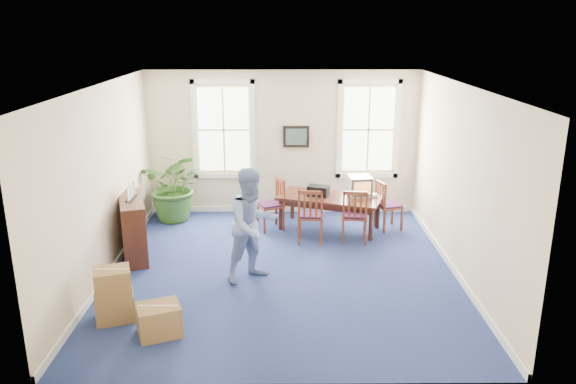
{
  "coord_description": "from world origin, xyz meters",
  "views": [
    {
      "loc": [
        0.03,
        -9.03,
        4.14
      ],
      "look_at": [
        0.1,
        0.6,
        1.25
      ],
      "focal_mm": 35.0,
      "sensor_mm": 36.0,
      "label": 1
    }
  ],
  "objects_px": {
    "chair_near_left": "(311,215)",
    "credenza": "(133,227)",
    "man": "(253,225)",
    "crt_tv": "(360,186)",
    "potted_plant": "(175,186)",
    "conference_table": "(329,213)",
    "cardboard_boxes": "(130,290)"
  },
  "relations": [
    {
      "from": "credenza",
      "to": "crt_tv",
      "type": "bearing_deg",
      "value": 1.16
    },
    {
      "from": "conference_table",
      "to": "chair_near_left",
      "type": "height_order",
      "value": "chair_near_left"
    },
    {
      "from": "credenza",
      "to": "cardboard_boxes",
      "type": "height_order",
      "value": "credenza"
    },
    {
      "from": "crt_tv",
      "to": "potted_plant",
      "type": "xyz_separation_m",
      "value": [
        -3.93,
        0.54,
        -0.15
      ]
    },
    {
      "from": "chair_near_left",
      "to": "credenza",
      "type": "xyz_separation_m",
      "value": [
        -3.3,
        -0.67,
        0.0
      ]
    },
    {
      "from": "crt_tv",
      "to": "man",
      "type": "distance_m",
      "value": 3.21
    },
    {
      "from": "crt_tv",
      "to": "potted_plant",
      "type": "distance_m",
      "value": 3.97
    },
    {
      "from": "chair_near_left",
      "to": "cardboard_boxes",
      "type": "relative_size",
      "value": 0.76
    },
    {
      "from": "conference_table",
      "to": "credenza",
      "type": "relative_size",
      "value": 1.47
    },
    {
      "from": "potted_plant",
      "to": "man",
      "type": "bearing_deg",
      "value": -58.35
    },
    {
      "from": "conference_table",
      "to": "potted_plant",
      "type": "xyz_separation_m",
      "value": [
        -3.31,
        0.59,
        0.42
      ]
    },
    {
      "from": "crt_tv",
      "to": "chair_near_left",
      "type": "bearing_deg",
      "value": -150.04
    },
    {
      "from": "man",
      "to": "credenza",
      "type": "xyz_separation_m",
      "value": [
        -2.26,
        1.01,
        -0.4
      ]
    },
    {
      "from": "conference_table",
      "to": "credenza",
      "type": "distance_m",
      "value": 3.98
    },
    {
      "from": "chair_near_left",
      "to": "man",
      "type": "height_order",
      "value": "man"
    },
    {
      "from": "conference_table",
      "to": "cardboard_boxes",
      "type": "xyz_separation_m",
      "value": [
        -3.2,
        -3.66,
        0.06
      ]
    },
    {
      "from": "potted_plant",
      "to": "cardboard_boxes",
      "type": "relative_size",
      "value": 1.06
    },
    {
      "from": "conference_table",
      "to": "crt_tv",
      "type": "distance_m",
      "value": 0.84
    },
    {
      "from": "chair_near_left",
      "to": "credenza",
      "type": "height_order",
      "value": "credenza"
    },
    {
      "from": "conference_table",
      "to": "crt_tv",
      "type": "height_order",
      "value": "crt_tv"
    },
    {
      "from": "man",
      "to": "cardboard_boxes",
      "type": "height_order",
      "value": "man"
    },
    {
      "from": "crt_tv",
      "to": "credenza",
      "type": "relative_size",
      "value": 0.35
    },
    {
      "from": "potted_plant",
      "to": "crt_tv",
      "type": "bearing_deg",
      "value": -7.86
    },
    {
      "from": "man",
      "to": "credenza",
      "type": "height_order",
      "value": "man"
    },
    {
      "from": "conference_table",
      "to": "crt_tv",
      "type": "bearing_deg",
      "value": 24.0
    },
    {
      "from": "conference_table",
      "to": "chair_near_left",
      "type": "distance_m",
      "value": 0.86
    },
    {
      "from": "conference_table",
      "to": "cardboard_boxes",
      "type": "height_order",
      "value": "cardboard_boxes"
    },
    {
      "from": "chair_near_left",
      "to": "cardboard_boxes",
      "type": "distance_m",
      "value": 4.05
    },
    {
      "from": "chair_near_left",
      "to": "potted_plant",
      "type": "distance_m",
      "value": 3.17
    },
    {
      "from": "credenza",
      "to": "potted_plant",
      "type": "xyz_separation_m",
      "value": [
        0.42,
        1.97,
        0.22
      ]
    },
    {
      "from": "conference_table",
      "to": "credenza",
      "type": "height_order",
      "value": "credenza"
    },
    {
      "from": "chair_near_left",
      "to": "credenza",
      "type": "bearing_deg",
      "value": 16.08
    }
  ]
}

